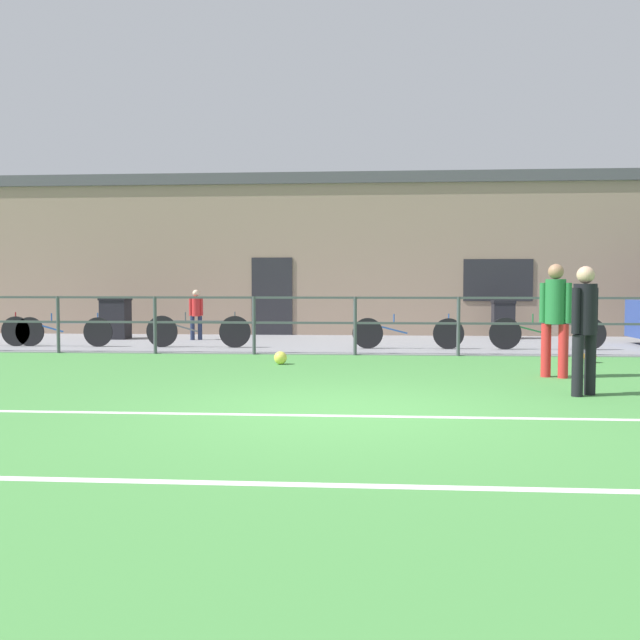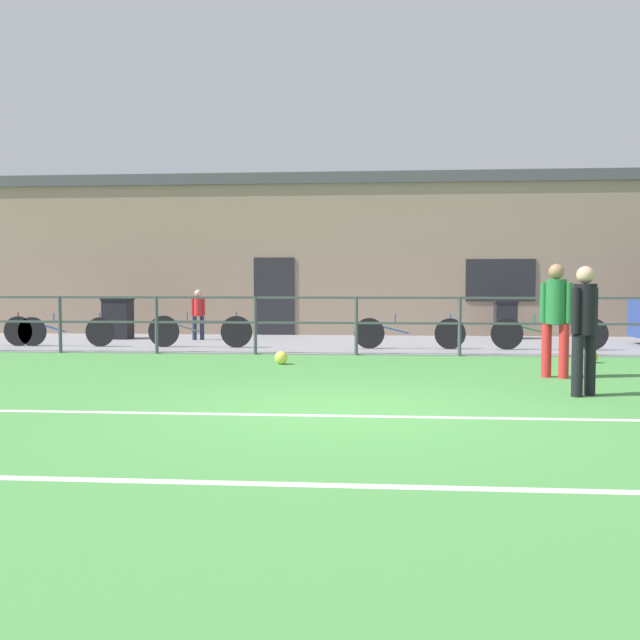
{
  "view_description": "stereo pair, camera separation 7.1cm",
  "coord_description": "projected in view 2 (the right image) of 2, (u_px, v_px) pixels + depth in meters",
  "views": [
    {
      "loc": [
        0.31,
        -7.62,
        1.41
      ],
      "look_at": [
        -0.45,
        2.7,
        0.86
      ],
      "focal_mm": 39.12,
      "sensor_mm": 36.0,
      "label": 1
    },
    {
      "loc": [
        0.38,
        -7.61,
        1.41
      ],
      "look_at": [
        -0.45,
        2.7,
        0.86
      ],
      "focal_mm": 39.12,
      "sensor_mm": 36.0,
      "label": 2
    }
  ],
  "objects": [
    {
      "name": "bicycle_parked_4",
      "position": [
        549.0,
        333.0,
        14.51
      ],
      "size": [
        2.4,
        0.04,
        0.76
      ],
      "color": "black",
      "rests_on": "pavement_strip"
    },
    {
      "name": "soccer_ball_match",
      "position": [
        281.0,
        358.0,
        12.11
      ],
      "size": [
        0.23,
        0.23,
        0.23
      ],
      "primitive_type": "sphere",
      "color": "#E5E04C",
      "rests_on": "ground"
    },
    {
      "name": "player_goalkeeper",
      "position": [
        584.0,
        322.0,
        8.67
      ],
      "size": [
        0.38,
        0.3,
        1.62
      ],
      "rotation": [
        0.0,
        0.0,
        3.77
      ],
      "color": "black",
      "rests_on": "ground"
    },
    {
      "name": "bicycle_parked_2",
      "position": [
        409.0,
        333.0,
        14.74
      ],
      "size": [
        2.36,
        0.04,
        0.75
      ],
      "color": "black",
      "rests_on": "pavement_strip"
    },
    {
      "name": "ground",
      "position": [
        341.0,
        413.0,
        7.68
      ],
      "size": [
        60.0,
        44.0,
        0.04
      ],
      "primitive_type": "cube",
      "color": "#478C42"
    },
    {
      "name": "field_line_hash",
      "position": [
        320.0,
        485.0,
        4.86
      ],
      "size": [
        36.0,
        0.11,
        0.0
      ],
      "primitive_type": "cube",
      "color": "white",
      "rests_on": "ground"
    },
    {
      "name": "perimeter_fence",
      "position": [
        356.0,
        317.0,
        13.61
      ],
      "size": [
        36.07,
        0.07,
        1.15
      ],
      "color": "#474C51",
      "rests_on": "ground"
    },
    {
      "name": "bicycle_parked_0",
      "position": [
        200.0,
        331.0,
        15.1
      ],
      "size": [
        2.29,
        0.04,
        0.78
      ],
      "color": "black",
      "rests_on": "pavement_strip"
    },
    {
      "name": "bicycle_parked_1",
      "position": [
        66.0,
        331.0,
        15.34
      ],
      "size": [
        2.19,
        0.04,
        0.74
      ],
      "color": "black",
      "rests_on": "pavement_strip"
    },
    {
      "name": "field_line_touchline",
      "position": [
        339.0,
        416.0,
        7.4
      ],
      "size": [
        36.0,
        0.11,
        0.0
      ],
      "primitive_type": "cube",
      "color": "white",
      "rests_on": "ground"
    },
    {
      "name": "spectator_child",
      "position": [
        198.0,
        311.0,
        17.09
      ],
      "size": [
        0.33,
        0.22,
        1.23
      ],
      "rotation": [
        0.0,
        0.0,
        3.42
      ],
      "color": "#232D4C",
      "rests_on": "pavement_strip"
    },
    {
      "name": "pavement_strip",
      "position": [
        359.0,
        344.0,
        16.14
      ],
      "size": [
        48.0,
        5.0,
        0.02
      ],
      "primitive_type": "cube",
      "color": "gray",
      "rests_on": "ground"
    },
    {
      "name": "player_striker",
      "position": [
        556.0,
        313.0,
        10.35
      ],
      "size": [
        0.42,
        0.3,
        1.7
      ],
      "rotation": [
        0.0,
        0.0,
        2.66
      ],
      "color": "red",
      "rests_on": "ground"
    },
    {
      "name": "clubhouse_facade",
      "position": [
        363.0,
        256.0,
        19.71
      ],
      "size": [
        28.0,
        2.56,
        4.36
      ],
      "color": "gray",
      "rests_on": "ground"
    },
    {
      "name": "soccer_ball_spare",
      "position": [
        591.0,
        357.0,
        12.33
      ],
      "size": [
        0.22,
        0.22,
        0.22
      ],
      "primitive_type": "sphere",
      "color": "orange",
      "rests_on": "ground"
    },
    {
      "name": "trash_bin_0",
      "position": [
        505.0,
        319.0,
        17.41
      ],
      "size": [
        0.55,
        0.47,
        0.97
      ],
      "color": "black",
      "rests_on": "pavement_strip"
    },
    {
      "name": "trash_bin_1",
      "position": [
        118.0,
        318.0,
        17.43
      ],
      "size": [
        0.68,
        0.58,
        1.05
      ],
      "color": "black",
      "rests_on": "pavement_strip"
    }
  ]
}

